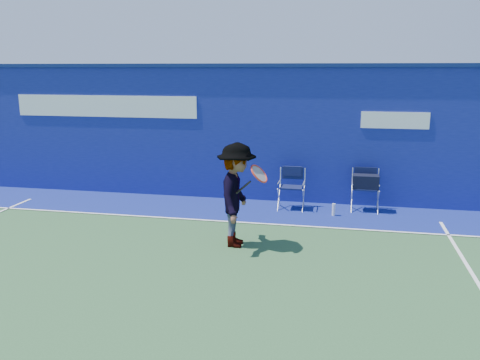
% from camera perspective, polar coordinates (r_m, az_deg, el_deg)
% --- Properties ---
extents(ground, '(80.00, 80.00, 0.00)m').
position_cam_1_polar(ground, '(7.32, -10.08, -11.78)').
color(ground, '#2C532E').
rests_on(ground, ground).
extents(stadium_wall, '(24.00, 0.50, 3.08)m').
position_cam_1_polar(stadium_wall, '(11.75, -1.05, 5.47)').
color(stadium_wall, navy).
rests_on(stadium_wall, ground).
extents(out_of_bounds_strip, '(24.00, 1.80, 0.01)m').
position_cam_1_polar(out_of_bounds_strip, '(11.00, -2.25, -3.25)').
color(out_of_bounds_strip, navy).
rests_on(out_of_bounds_strip, ground).
extents(court_lines, '(24.00, 12.00, 0.01)m').
position_cam_1_polar(court_lines, '(7.83, -8.45, -9.97)').
color(court_lines, white).
rests_on(court_lines, out_of_bounds_strip).
extents(directors_chair_left, '(0.53, 0.49, 0.89)m').
position_cam_1_polar(directors_chair_left, '(11.00, 5.78, -1.73)').
color(directors_chair_left, silver).
rests_on(directors_chair_left, ground).
extents(directors_chair_right, '(0.54, 0.48, 0.90)m').
position_cam_1_polar(directors_chair_right, '(11.08, 13.86, -1.49)').
color(directors_chair_right, silver).
rests_on(directors_chair_right, ground).
extents(water_bottle, '(0.07, 0.07, 0.26)m').
position_cam_1_polar(water_bottle, '(10.63, 10.47, -3.31)').
color(water_bottle, silver).
rests_on(water_bottle, ground).
extents(tennis_player, '(0.93, 1.18, 1.77)m').
position_cam_1_polar(tennis_player, '(8.55, -0.37, -1.69)').
color(tennis_player, '#EA4738').
rests_on(tennis_player, ground).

